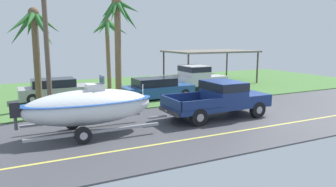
% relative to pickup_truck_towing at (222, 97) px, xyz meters
% --- Properties ---
extents(ground, '(36.00, 22.00, 0.11)m').
position_rel_pickup_truck_towing_xyz_m(ground, '(1.39, 7.76, -1.02)').
color(ground, '#424247').
extents(pickup_truck_towing, '(5.45, 2.16, 1.80)m').
position_rel_pickup_truck_towing_xyz_m(pickup_truck_towing, '(0.00, 0.00, 0.00)').
color(pickup_truck_towing, navy).
rests_on(pickup_truck_towing, ground).
extents(boat_on_trailer, '(6.43, 2.42, 2.41)m').
position_rel_pickup_truck_towing_xyz_m(boat_on_trailer, '(-6.64, -0.00, 0.15)').
color(boat_on_trailer, gray).
rests_on(boat_on_trailer, ground).
extents(parked_pickup_background, '(5.63, 2.15, 1.90)m').
position_rel_pickup_truck_towing_xyz_m(parked_pickup_background, '(2.72, 7.27, 0.04)').
color(parked_pickup_background, silver).
rests_on(parked_pickup_background, ground).
extents(parked_sedan_near, '(4.56, 1.84, 1.38)m').
position_rel_pickup_truck_towing_xyz_m(parked_sedan_near, '(-6.78, 8.24, -0.34)').
color(parked_sedan_near, '#99999E').
rests_on(parked_sedan_near, ground).
extents(parked_sedan_far, '(4.57, 1.85, 1.38)m').
position_rel_pickup_truck_towing_xyz_m(parked_sedan_far, '(-0.95, 5.75, -0.34)').
color(parked_sedan_far, '#234C89').
rests_on(parked_sedan_far, ground).
extents(carport_awning, '(7.35, 4.80, 2.81)m').
position_rel_pickup_truck_towing_xyz_m(carport_awning, '(6.33, 10.53, 1.67)').
color(carport_awning, '#4C4238').
rests_on(carport_awning, ground).
extents(palm_tree_near_left, '(3.00, 2.80, 5.37)m').
position_rel_pickup_truck_towing_xyz_m(palm_tree_near_left, '(-2.38, 11.25, 3.20)').
color(palm_tree_near_left, brown).
rests_on(palm_tree_near_left, ground).
extents(palm_tree_near_right, '(2.73, 3.47, 6.25)m').
position_rel_pickup_truck_towing_xyz_m(palm_tree_near_right, '(-3.52, 5.49, 3.78)').
color(palm_tree_near_right, brown).
rests_on(palm_tree_near_right, ground).
extents(palm_tree_mid, '(2.97, 3.10, 5.50)m').
position_rel_pickup_truck_towing_xyz_m(palm_tree_mid, '(-8.07, 5.71, 3.10)').
color(palm_tree_mid, brown).
rests_on(palm_tree_mid, ground).
extents(utility_pole, '(0.24, 1.80, 7.05)m').
position_rel_pickup_truck_towing_xyz_m(utility_pole, '(-7.68, 3.89, 2.66)').
color(utility_pole, brown).
rests_on(utility_pole, ground).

